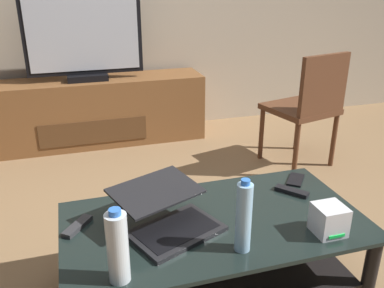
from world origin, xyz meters
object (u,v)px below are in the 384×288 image
(media_cabinet, at_px, (91,112))
(laptop, at_px, (168,214))
(coffee_table, at_px, (214,243))
(television, at_px, (84,37))
(cell_phone, at_px, (296,180))
(dining_chair, at_px, (308,104))
(water_bottle_near, at_px, (244,217))
(soundbar_remote, at_px, (292,191))
(tv_remote, at_px, (77,226))
(router_box, at_px, (329,220))
(water_bottle_far, at_px, (118,247))

(media_cabinet, relative_size, laptop, 3.92)
(coffee_table, height_order, television, television)
(media_cabinet, bearing_deg, cell_phone, -63.37)
(media_cabinet, xyz_separation_m, cell_phone, (0.90, -1.80, 0.11))
(media_cabinet, distance_m, dining_chair, 1.78)
(coffee_table, relative_size, cell_phone, 9.17)
(coffee_table, relative_size, laptop, 2.64)
(media_cabinet, xyz_separation_m, dining_chair, (1.49, -0.95, 0.21))
(coffee_table, height_order, dining_chair, dining_chair)
(laptop, distance_m, water_bottle_near, 0.34)
(media_cabinet, bearing_deg, water_bottle_near, -79.51)
(coffee_table, xyz_separation_m, water_bottle_near, (0.03, -0.22, 0.26))
(laptop, relative_size, water_bottle_near, 1.63)
(water_bottle_near, bearing_deg, cell_phone, 42.39)
(coffee_table, xyz_separation_m, television, (-0.38, 2.01, 0.63))
(soundbar_remote, bearing_deg, television, 74.50)
(laptop, distance_m, cell_phone, 0.76)
(coffee_table, xyz_separation_m, dining_chair, (1.11, 1.08, 0.22))
(dining_chair, distance_m, soundbar_remote, 1.18)
(television, bearing_deg, dining_chair, -31.85)
(laptop, xyz_separation_m, tv_remote, (-0.36, 0.10, -0.05))
(laptop, distance_m, soundbar_remote, 0.65)
(router_box, xyz_separation_m, tv_remote, (-0.97, 0.33, -0.05))
(router_box, bearing_deg, cell_phone, 76.05)
(television, distance_m, router_box, 2.41)
(router_box, bearing_deg, tv_remote, 161.46)
(water_bottle_far, height_order, tv_remote, water_bottle_far)
(soundbar_remote, bearing_deg, coffee_table, 155.93)
(router_box, relative_size, water_bottle_far, 0.44)
(water_bottle_near, relative_size, soundbar_remote, 1.87)
(water_bottle_near, bearing_deg, laptop, 136.27)
(media_cabinet, xyz_separation_m, laptop, (0.18, -2.02, 0.17))
(tv_remote, distance_m, soundbar_remote, 1.00)
(water_bottle_far, relative_size, cell_phone, 2.00)
(television, height_order, soundbar_remote, television)
(dining_chair, bearing_deg, tv_remote, -149.76)
(coffee_table, bearing_deg, dining_chair, 44.37)
(router_box, distance_m, cell_phone, 0.46)
(tv_remote, bearing_deg, dining_chair, 68.20)
(water_bottle_near, distance_m, soundbar_remote, 0.54)
(media_cabinet, xyz_separation_m, soundbar_remote, (0.82, -1.91, 0.11))
(coffee_table, xyz_separation_m, water_bottle_far, (-0.44, -0.25, 0.25))
(water_bottle_near, distance_m, water_bottle_far, 0.47)
(media_cabinet, relative_size, soundbar_remote, 11.92)
(cell_phone, bearing_deg, router_box, -65.02)
(cell_phone, bearing_deg, coffee_table, -117.62)
(laptop, bearing_deg, cell_phone, 16.91)
(water_bottle_far, relative_size, soundbar_remote, 1.75)
(media_cabinet, height_order, laptop, media_cabinet)
(laptop, distance_m, router_box, 0.65)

